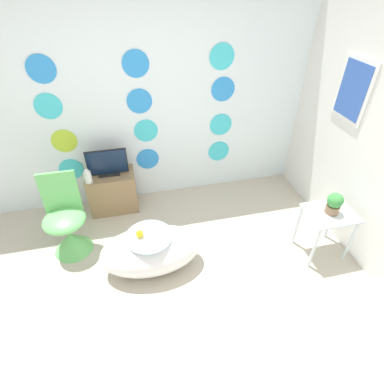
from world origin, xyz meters
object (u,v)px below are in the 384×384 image
object	(u,v)px
chair	(68,230)
tv	(107,164)
bathtub	(151,250)
vase	(88,177)
potted_plant_left	(334,203)

from	to	relation	value
chair	tv	xyz separation A→B (m)	(0.47, 0.61, 0.38)
chair	bathtub	bearing A→B (deg)	-27.83
vase	potted_plant_left	xyz separation A→B (m)	(2.37, -1.13, 0.09)
tv	vase	distance (m)	0.27
bathtub	vase	world-z (taller)	vase
chair	vase	distance (m)	0.63
bathtub	tv	world-z (taller)	tv
chair	vase	xyz separation A→B (m)	(0.24, 0.50, 0.30)
bathtub	vase	xyz separation A→B (m)	(-0.57, 0.93, 0.36)
potted_plant_left	bathtub	bearing A→B (deg)	173.54
chair	tv	size ratio (longest dim) A/B	1.92
bathtub	tv	bearing A→B (deg)	108.28
tv	potted_plant_left	bearing A→B (deg)	-30.23
chair	potted_plant_left	world-z (taller)	chair
vase	potted_plant_left	bearing A→B (deg)	-25.57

